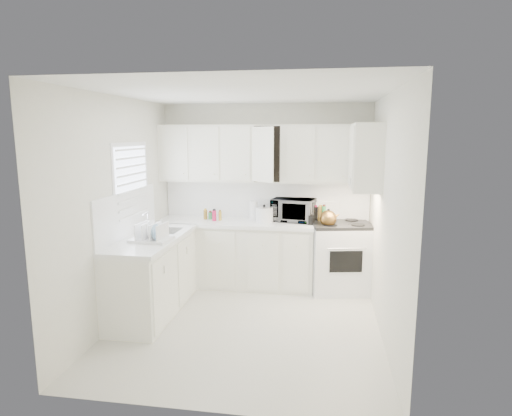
% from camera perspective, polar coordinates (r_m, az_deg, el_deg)
% --- Properties ---
extents(floor, '(3.20, 3.20, 0.00)m').
position_cam_1_polar(floor, '(5.14, -1.25, -15.23)').
color(floor, beige).
rests_on(floor, ground).
extents(ceiling, '(3.20, 3.20, 0.00)m').
position_cam_1_polar(ceiling, '(4.67, -1.37, 15.04)').
color(ceiling, white).
rests_on(ceiling, ground).
extents(wall_back, '(3.00, 0.00, 3.00)m').
position_cam_1_polar(wall_back, '(6.30, 1.26, 1.83)').
color(wall_back, silver).
rests_on(wall_back, ground).
extents(wall_front, '(3.00, 0.00, 3.00)m').
position_cam_1_polar(wall_front, '(3.21, -6.37, -6.04)').
color(wall_front, silver).
rests_on(wall_front, ground).
extents(wall_left, '(0.00, 3.20, 3.20)m').
position_cam_1_polar(wall_left, '(5.21, -17.77, -0.32)').
color(wall_left, silver).
rests_on(wall_left, ground).
extents(wall_right, '(0.00, 3.20, 3.20)m').
position_cam_1_polar(wall_right, '(4.71, 16.96, -1.32)').
color(wall_right, silver).
rests_on(wall_right, ground).
extents(window_blinds, '(0.06, 0.96, 1.06)m').
position_cam_1_polar(window_blinds, '(5.48, -16.09, 2.88)').
color(window_blinds, white).
rests_on(window_blinds, wall_left).
extents(lower_cabinets_back, '(2.22, 0.60, 0.90)m').
position_cam_1_polar(lower_cabinets_back, '(6.25, -2.70, -6.22)').
color(lower_cabinets_back, white).
rests_on(lower_cabinets_back, floor).
extents(lower_cabinets_left, '(0.60, 1.60, 0.90)m').
position_cam_1_polar(lower_cabinets_left, '(5.47, -13.51, -8.84)').
color(lower_cabinets_left, white).
rests_on(lower_cabinets_left, floor).
extents(countertop_back, '(2.24, 0.64, 0.05)m').
position_cam_1_polar(countertop_back, '(6.12, -2.76, -1.97)').
color(countertop_back, white).
rests_on(countertop_back, lower_cabinets_back).
extents(countertop_left, '(0.64, 1.62, 0.05)m').
position_cam_1_polar(countertop_left, '(5.34, -13.62, -4.01)').
color(countertop_left, white).
rests_on(countertop_left, lower_cabinets_left).
extents(backsplash_back, '(2.98, 0.02, 0.55)m').
position_cam_1_polar(backsplash_back, '(6.30, 1.25, 1.14)').
color(backsplash_back, white).
rests_on(backsplash_back, wall_back).
extents(backsplash_left, '(0.02, 1.60, 0.55)m').
position_cam_1_polar(backsplash_left, '(5.39, -16.69, -0.74)').
color(backsplash_left, white).
rests_on(backsplash_left, wall_left).
extents(upper_cabinets_back, '(3.00, 0.33, 0.80)m').
position_cam_1_polar(upper_cabinets_back, '(6.11, 1.07, 3.47)').
color(upper_cabinets_back, white).
rests_on(upper_cabinets_back, wall_back).
extents(upper_cabinets_right, '(0.33, 0.90, 0.80)m').
position_cam_1_polar(upper_cabinets_right, '(5.47, 14.18, 2.43)').
color(upper_cabinets_right, white).
rests_on(upper_cabinets_right, wall_right).
extents(sink, '(0.42, 0.38, 0.30)m').
position_cam_1_polar(sink, '(5.62, -12.32, -1.75)').
color(sink, gray).
rests_on(sink, countertop_left).
extents(stove, '(0.92, 0.80, 1.24)m').
position_cam_1_polar(stove, '(6.10, 11.14, -5.16)').
color(stove, white).
rests_on(stove, floor).
extents(tea_kettle, '(0.29, 0.25, 0.26)m').
position_cam_1_polar(tea_kettle, '(5.83, 9.57, -1.24)').
color(tea_kettle, olive).
rests_on(tea_kettle, stove).
extents(frying_pan, '(0.37, 0.48, 0.04)m').
position_cam_1_polar(frying_pan, '(6.18, 12.85, -1.72)').
color(frying_pan, black).
rests_on(frying_pan, stove).
extents(microwave, '(0.63, 0.44, 0.39)m').
position_cam_1_polar(microwave, '(6.11, 4.97, 0.08)').
color(microwave, gray).
rests_on(microwave, countertop_back).
extents(rice_cooker, '(0.29, 0.29, 0.25)m').
position_cam_1_polar(rice_cooker, '(6.03, 1.10, -0.70)').
color(rice_cooker, white).
rests_on(rice_cooker, countertop_back).
extents(paper_towel, '(0.12, 0.12, 0.27)m').
position_cam_1_polar(paper_towel, '(6.19, -0.31, -0.33)').
color(paper_towel, white).
rests_on(paper_towel, countertop_back).
extents(utensil_crock, '(0.11, 0.11, 0.32)m').
position_cam_1_polar(utensil_crock, '(5.89, 7.32, -0.68)').
color(utensil_crock, black).
rests_on(utensil_crock, countertop_back).
extents(dish_rack, '(0.47, 0.37, 0.25)m').
position_cam_1_polar(dish_rack, '(5.10, -13.77, -2.94)').
color(dish_rack, white).
rests_on(dish_rack, countertop_left).
extents(spice_left_0, '(0.06, 0.06, 0.13)m').
position_cam_1_polar(spice_left_0, '(6.34, -6.61, -0.79)').
color(spice_left_0, olive).
rests_on(spice_left_0, countertop_back).
extents(spice_left_1, '(0.06, 0.06, 0.13)m').
position_cam_1_polar(spice_left_1, '(6.23, -6.16, -0.97)').
color(spice_left_1, '#2B8241').
rests_on(spice_left_1, countertop_back).
extents(spice_left_2, '(0.06, 0.06, 0.13)m').
position_cam_1_polar(spice_left_2, '(6.30, -5.29, -0.84)').
color(spice_left_2, '#C91A4B').
rests_on(spice_left_2, countertop_back).
extents(spice_left_3, '(0.06, 0.06, 0.13)m').
position_cam_1_polar(spice_left_3, '(6.19, -4.82, -1.01)').
color(spice_left_3, gold).
rests_on(spice_left_3, countertop_back).
extents(sauce_right_0, '(0.06, 0.06, 0.19)m').
position_cam_1_polar(sauce_right_0, '(6.15, 6.45, -0.83)').
color(sauce_right_0, '#C91A4B').
rests_on(sauce_right_0, countertop_back).
extents(sauce_right_1, '(0.06, 0.06, 0.19)m').
position_cam_1_polar(sauce_right_1, '(6.09, 6.94, -0.95)').
color(sauce_right_1, gold).
rests_on(sauce_right_1, countertop_back).
extents(sauce_right_2, '(0.06, 0.06, 0.19)m').
position_cam_1_polar(sauce_right_2, '(6.15, 7.47, -0.86)').
color(sauce_right_2, '#4C1D15').
rests_on(sauce_right_2, countertop_back).
extents(sauce_right_3, '(0.06, 0.06, 0.19)m').
position_cam_1_polar(sauce_right_3, '(6.09, 7.97, -0.98)').
color(sauce_right_3, black).
rests_on(sauce_right_3, countertop_back).
extents(sauce_right_4, '(0.06, 0.06, 0.19)m').
position_cam_1_polar(sauce_right_4, '(6.14, 8.50, -0.89)').
color(sauce_right_4, olive).
rests_on(sauce_right_4, countertop_back).
extents(sauce_right_5, '(0.06, 0.06, 0.19)m').
position_cam_1_polar(sauce_right_5, '(6.09, 9.01, -1.00)').
color(sauce_right_5, '#2B8241').
rests_on(sauce_right_5, countertop_back).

